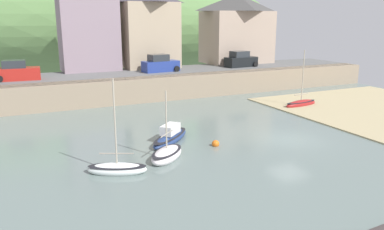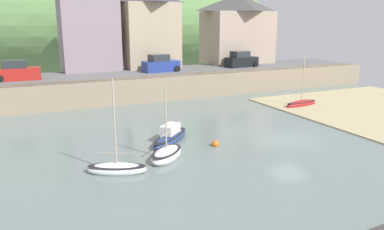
{
  "view_description": "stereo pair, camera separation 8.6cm",
  "coord_description": "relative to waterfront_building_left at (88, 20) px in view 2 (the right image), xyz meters",
  "views": [
    {
      "loc": [
        -17.18,
        -20.38,
        8.2
      ],
      "look_at": [
        -5.37,
        4.65,
        1.3
      ],
      "focal_mm": 36.14,
      "sensor_mm": 36.0,
      "label": 1
    },
    {
      "loc": [
        -17.11,
        -20.42,
        8.2
      ],
      "look_at": [
        -5.37,
        4.65,
        1.3
      ],
      "focal_mm": 36.14,
      "sensor_mm": 36.0,
      "label": 2
    }
  ],
  "objects": [
    {
      "name": "quay_seawall",
      "position": [
        8.68,
        -7.7,
        -6.74
      ],
      "size": [
        48.0,
        9.4,
        2.4
      ],
      "color": "gray",
      "rests_on": "ground"
    },
    {
      "name": "dinghy_open_wooden",
      "position": [
        -3.77,
        -25.96,
        -7.84
      ],
      "size": [
        3.44,
        2.42,
        5.38
      ],
      "rotation": [
        0.0,
        0.0,
        -0.44
      ],
      "color": "white",
      "rests_on": "ground"
    },
    {
      "name": "waterfront_building_right",
      "position": [
        19.7,
        0.0,
        -1.11
      ],
      "size": [
        8.97,
        6.09,
        9.03
      ],
      "color": "tan",
      "rests_on": "ground"
    },
    {
      "name": "waterfront_building_centre",
      "position": [
        7.22,
        0.0,
        -0.93
      ],
      "size": [
        6.77,
        5.28,
        9.38
      ],
      "color": "tan",
      "rests_on": "ground"
    },
    {
      "name": "parked_car_by_wall",
      "position": [
        6.91,
        -4.5,
        -4.9
      ],
      "size": [
        4.26,
        2.14,
        1.95
      ],
      "rotation": [
        0.0,
        0.0,
        0.11
      ],
      "color": "navy",
      "rests_on": "ground"
    },
    {
      "name": "sailboat_blue_trim",
      "position": [
        16.54,
        -17.17,
        -7.81
      ],
      "size": [
        3.92,
        1.39,
        5.58
      ],
      "rotation": [
        0.0,
        0.0,
        0.13
      ],
      "color": "maroon",
      "rests_on": "ground"
    },
    {
      "name": "motorboat_with_cabin",
      "position": [
        0.99,
        -21.98,
        -7.77
      ],
      "size": [
        4.2,
        4.01,
        1.36
      ],
      "rotation": [
        0.0,
        0.0,
        0.75
      ],
      "color": "navy",
      "rests_on": "ground"
    },
    {
      "name": "waterfront_building_left",
      "position": [
        0.0,
        0.0,
        0.0
      ],
      "size": [
        6.67,
        4.59,
        11.21
      ],
      "color": "gray",
      "rests_on": "ground"
    },
    {
      "name": "parked_car_end_of_row",
      "position": [
        17.59,
        -4.5,
        -4.9
      ],
      "size": [
        4.27,
        2.16,
        1.95
      ],
      "rotation": [
        0.0,
        0.0,
        0.11
      ],
      "color": "black",
      "rests_on": "ground"
    },
    {
      "name": "mooring_buoy",
      "position": [
        3.33,
        -24.18,
        -7.95
      ],
      "size": [
        0.5,
        0.5,
        0.5
      ],
      "color": "orange",
      "rests_on": "ground"
    },
    {
      "name": "hillside_backdrop",
      "position": [
        4.36,
        30.0,
        -0.74
      ],
      "size": [
        80.0,
        44.0,
        21.03
      ],
      "color": "#5A8147",
      "rests_on": "ground"
    },
    {
      "name": "sailboat_nearest_shore",
      "position": [
        -0.5,
        -25.07,
        -7.81
      ],
      "size": [
        3.19,
        3.13,
        4.37
      ],
      "rotation": [
        0.0,
        0.0,
        0.76
      ],
      "color": "white",
      "rests_on": "ground"
    },
    {
      "name": "parked_car_near_slipway",
      "position": [
        -7.93,
        -4.5,
        -4.9
      ],
      "size": [
        4.2,
        1.97,
        1.95
      ],
      "rotation": [
        0.0,
        0.0,
        -0.07
      ],
      "color": "#AC221B",
      "rests_on": "ground"
    }
  ]
}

